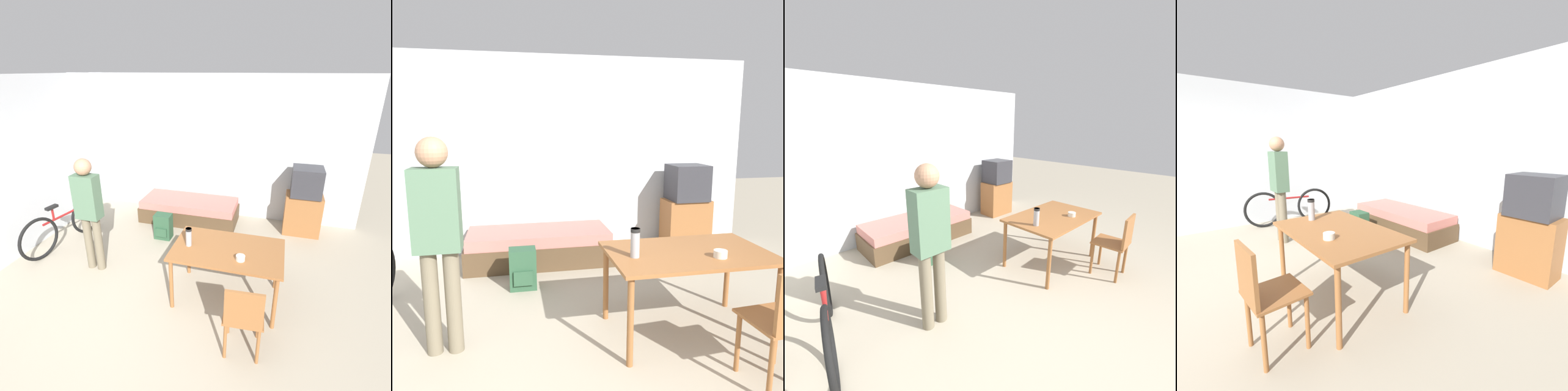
{
  "view_description": "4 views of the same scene",
  "coord_description": "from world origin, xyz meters",
  "views": [
    {
      "loc": [
        1.41,
        -1.87,
        2.77
      ],
      "look_at": [
        0.29,
        2.04,
        1.07
      ],
      "focal_mm": 28.0,
      "sensor_mm": 36.0,
      "label": 1
    },
    {
      "loc": [
        -0.52,
        -1.51,
        1.77
      ],
      "look_at": [
        0.23,
        2.12,
        1.08
      ],
      "focal_mm": 35.0,
      "sensor_mm": 36.0,
      "label": 2
    },
    {
      "loc": [
        -2.28,
        -0.59,
        2.04
      ],
      "look_at": [
        0.34,
        2.23,
        0.95
      ],
      "focal_mm": 24.0,
      "sensor_mm": 36.0,
      "label": 3
    },
    {
      "loc": [
        3.08,
        0.05,
        1.56
      ],
      "look_at": [
        0.43,
        2.12,
        0.91
      ],
      "focal_mm": 24.0,
      "sensor_mm": 36.0,
      "label": 4
    }
  ],
  "objects": [
    {
      "name": "daybed",
      "position": [
        -0.18,
        3.28,
        0.21
      ],
      "size": [
        1.85,
        0.77,
        0.43
      ],
      "color": "#4C3823",
      "rests_on": "ground_plane"
    },
    {
      "name": "dining_table",
      "position": [
        0.91,
        1.3,
        0.65
      ],
      "size": [
        1.34,
        0.85,
        0.73
      ],
      "color": "brown",
      "rests_on": "ground_plane"
    },
    {
      "name": "wall_back",
      "position": [
        0.0,
        3.78,
        1.35
      ],
      "size": [
        5.8,
        0.06,
        2.7
      ],
      "color": "silver",
      "rests_on": "ground_plane"
    },
    {
      "name": "thermos_flask",
      "position": [
        0.43,
        1.25,
        0.86
      ],
      "size": [
        0.08,
        0.08,
        0.24
      ],
      "color": "#99999E",
      "rests_on": "dining_table"
    },
    {
      "name": "mate_bowl",
      "position": [
        1.09,
        1.11,
        0.76
      ],
      "size": [
        0.11,
        0.11,
        0.06
      ],
      "color": "beige",
      "rests_on": "dining_table"
    },
    {
      "name": "wall_left",
      "position": [
        -2.43,
        1.88,
        1.35
      ],
      "size": [
        0.06,
        4.75,
        2.7
      ],
      "color": "silver",
      "rests_on": "ground_plane"
    },
    {
      "name": "tv",
      "position": [
        1.9,
        3.36,
        0.61
      ],
      "size": [
        0.62,
        0.47,
        1.23
      ],
      "color": "brown",
      "rests_on": "ground_plane"
    },
    {
      "name": "wooden_chair",
      "position": [
        1.23,
        0.49,
        0.51
      ],
      "size": [
        0.44,
        0.44,
        0.88
      ],
      "color": "brown",
      "rests_on": "ground_plane"
    },
    {
      "name": "ground_plane",
      "position": [
        0.0,
        0.0,
        0.0
      ],
      "size": [
        20.0,
        20.0,
        0.0
      ],
      "primitive_type": "plane",
      "color": "#9E937F"
    },
    {
      "name": "backpack",
      "position": [
        -0.42,
        2.5,
        0.22
      ],
      "size": [
        0.29,
        0.24,
        0.45
      ],
      "color": "#284C33",
      "rests_on": "ground_plane"
    },
    {
      "name": "person_standing",
      "position": [
        -1.07,
        1.41,
        0.99
      ],
      "size": [
        0.34,
        0.23,
        1.69
      ],
      "color": "#6B604C",
      "rests_on": "ground_plane"
    },
    {
      "name": "bicycle",
      "position": [
        -1.93,
        1.86,
        0.35
      ],
      "size": [
        0.37,
        1.65,
        0.77
      ],
      "color": "black",
      "rests_on": "ground_plane"
    }
  ]
}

